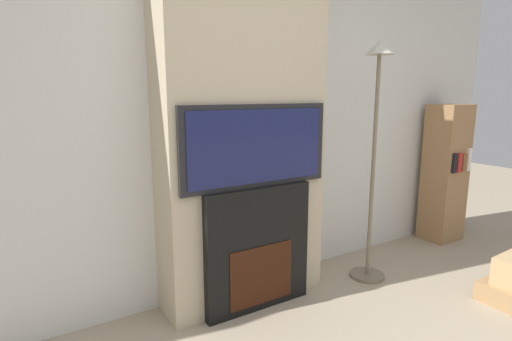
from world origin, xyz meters
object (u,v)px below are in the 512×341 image
(television, at_px, (256,146))
(bookshelf, at_px, (445,173))
(floor_lamp, at_px, (375,132))
(fireplace, at_px, (256,248))

(television, bearing_deg, bookshelf, 3.24)
(television, distance_m, bookshelf, 2.33)
(floor_lamp, bearing_deg, television, 174.63)
(television, relative_size, bookshelf, 0.79)
(fireplace, height_order, television, television)
(fireplace, distance_m, television, 0.70)
(fireplace, xyz_separation_m, bookshelf, (2.29, 0.13, 0.25))
(fireplace, xyz_separation_m, television, (0.00, -0.00, 0.70))
(fireplace, bearing_deg, bookshelf, 3.19)
(floor_lamp, relative_size, bookshelf, 1.36)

